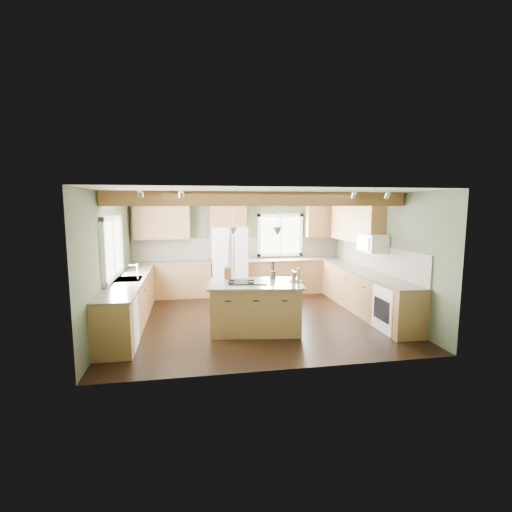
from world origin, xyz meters
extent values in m
plane|color=black|center=(0.00, 0.00, 0.00)|extent=(5.60, 5.60, 0.00)
plane|color=silver|center=(0.00, 0.00, 2.60)|extent=(5.60, 5.60, 0.00)
plane|color=#474E37|center=(0.00, 2.50, 1.30)|extent=(5.60, 0.00, 5.60)
plane|color=#474E37|center=(-2.80, 0.00, 1.30)|extent=(0.00, 5.00, 5.00)
plane|color=#474E37|center=(2.80, 0.00, 1.30)|extent=(0.00, 5.00, 5.00)
cube|color=brown|center=(0.00, -0.73, 2.47)|extent=(5.55, 0.26, 0.26)
cube|color=brown|center=(0.00, 2.40, 2.54)|extent=(5.55, 0.20, 0.10)
cube|color=brown|center=(0.00, 2.48, 1.21)|extent=(5.58, 0.03, 0.58)
cube|color=brown|center=(2.78, 0.05, 1.21)|extent=(0.03, 3.70, 0.58)
cube|color=brown|center=(-1.79, 2.20, 0.44)|extent=(2.02, 0.60, 0.88)
cube|color=#483F35|center=(-1.79, 2.20, 0.90)|extent=(2.06, 0.64, 0.04)
cube|color=brown|center=(1.49, 2.20, 0.44)|extent=(2.62, 0.60, 0.88)
cube|color=#483F35|center=(1.49, 2.20, 0.90)|extent=(2.66, 0.64, 0.04)
cube|color=brown|center=(-2.50, 0.05, 0.44)|extent=(0.60, 3.70, 0.88)
cube|color=#483F35|center=(-2.50, 0.05, 0.90)|extent=(0.64, 3.74, 0.04)
cube|color=brown|center=(2.50, 0.05, 0.44)|extent=(0.60, 3.70, 0.88)
cube|color=#483F35|center=(2.50, 0.05, 0.90)|extent=(0.64, 3.74, 0.04)
cube|color=brown|center=(-1.99, 2.33, 1.95)|extent=(1.40, 0.35, 0.90)
cube|color=brown|center=(-0.30, 2.33, 2.15)|extent=(0.96, 0.35, 0.70)
cube|color=brown|center=(2.62, 0.90, 1.95)|extent=(0.35, 2.20, 0.90)
cube|color=brown|center=(2.30, 2.33, 1.95)|extent=(0.90, 0.35, 0.90)
cube|color=white|center=(-2.78, 0.05, 1.55)|extent=(0.04, 1.60, 1.05)
cube|color=white|center=(1.15, 2.48, 1.55)|extent=(1.10, 0.04, 1.00)
cube|color=#262628|center=(-2.50, 0.05, 0.91)|extent=(0.50, 0.65, 0.03)
cylinder|color=#B2B2B7|center=(-2.32, 0.05, 1.05)|extent=(0.02, 0.02, 0.28)
cube|color=white|center=(-2.49, -1.25, 0.43)|extent=(0.60, 0.60, 0.84)
cube|color=white|center=(2.49, -1.25, 0.43)|extent=(0.60, 0.72, 0.84)
cube|color=white|center=(2.58, -0.05, 1.55)|extent=(0.40, 0.70, 0.38)
cone|color=#B2B2B7|center=(-0.50, -0.67, 1.88)|extent=(0.18, 0.18, 0.16)
cone|color=#B2B2B7|center=(0.30, -0.79, 1.88)|extent=(0.18, 0.18, 0.16)
cube|color=white|center=(-0.30, 2.12, 0.90)|extent=(0.90, 0.74, 1.80)
cube|color=brown|center=(-0.10, -0.73, 0.44)|extent=(1.75, 1.21, 0.88)
cube|color=#483F35|center=(-0.10, -0.73, 0.90)|extent=(1.87, 1.33, 0.04)
cube|color=black|center=(-0.24, -0.71, 0.93)|extent=(0.76, 0.56, 0.02)
cube|color=#5B311B|center=(-0.58, -0.28, 1.03)|extent=(0.14, 0.11, 0.21)
cylinder|color=#372F2C|center=(0.30, -0.43, 1.00)|extent=(0.13, 0.13, 0.16)
camera|label=1|loc=(-1.28, -7.42, 2.34)|focal=26.00mm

